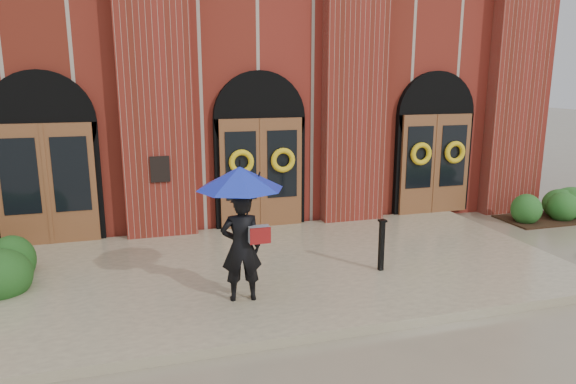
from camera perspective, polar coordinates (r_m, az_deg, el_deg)
name	(u,v)px	position (r m, az deg, el deg)	size (l,w,h in m)	color
ground	(296,273)	(9.59, 0.92, -9.04)	(90.00, 90.00, 0.00)	gray
landing	(294,267)	(9.70, 0.66, -8.32)	(10.00, 5.30, 0.15)	tan
church_building	(218,79)	(17.50, -7.79, 12.38)	(16.20, 12.53, 7.00)	maroon
man_with_umbrella	(241,208)	(7.74, -5.27, -1.78)	(1.45, 1.45, 2.11)	black
metal_post	(382,244)	(9.33, 10.35, -5.69)	(0.13, 0.13, 0.94)	black
hedge_wall_right	(559,205)	(14.80, 27.90, -1.31)	(2.74, 1.10, 0.70)	#23571F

